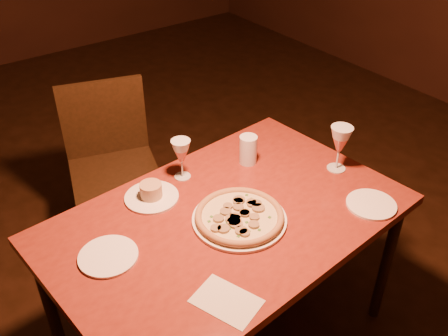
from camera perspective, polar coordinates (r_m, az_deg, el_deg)
floor at (r=2.53m, az=-6.23°, el=-15.45°), size 7.00×7.00×0.00m
dining_table at (r=1.93m, az=0.36°, el=-6.91°), size 1.41×0.97×0.72m
chair_far at (r=2.63m, az=-12.67°, el=0.81°), size 0.54×0.54×0.89m
pizza_plate at (r=1.85m, az=1.78°, el=-5.56°), size 0.35×0.35×0.04m
ramekin_saucer at (r=1.98m, az=-8.31°, el=-2.92°), size 0.21×0.21×0.07m
wine_glass_far at (r=2.04m, az=-4.87°, el=1.01°), size 0.08×0.08×0.18m
wine_glass_right at (r=2.13m, az=13.02°, el=2.18°), size 0.09×0.09×0.20m
water_tumbler at (r=2.14m, az=2.78°, el=2.11°), size 0.08×0.08×0.13m
side_plate_left at (r=1.77m, az=-13.09°, el=-9.79°), size 0.20×0.20×0.01m
side_plate_near at (r=2.01m, az=16.48°, el=-4.02°), size 0.19×0.19×0.01m
menu_card at (r=1.59m, az=0.28°, el=-14.97°), size 0.20×0.24×0.00m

